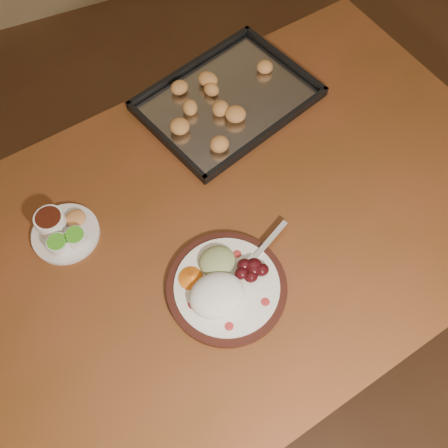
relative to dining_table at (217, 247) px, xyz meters
name	(u,v)px	position (x,y,z in m)	size (l,w,h in m)	color
ground	(310,337)	(0.28, -0.17, -0.65)	(4.00, 4.00, 0.00)	#56361D
dining_table	(217,247)	(0.00, 0.00, 0.00)	(1.63, 1.14, 0.75)	brown
dinner_plate	(224,286)	(-0.04, -0.14, 0.12)	(0.31, 0.26, 0.06)	black
condiment_saucer	(62,231)	(-0.32, 0.12, 0.12)	(0.15, 0.15, 0.05)	silver
baking_tray	(228,99)	(0.17, 0.33, 0.11)	(0.50, 0.43, 0.04)	black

